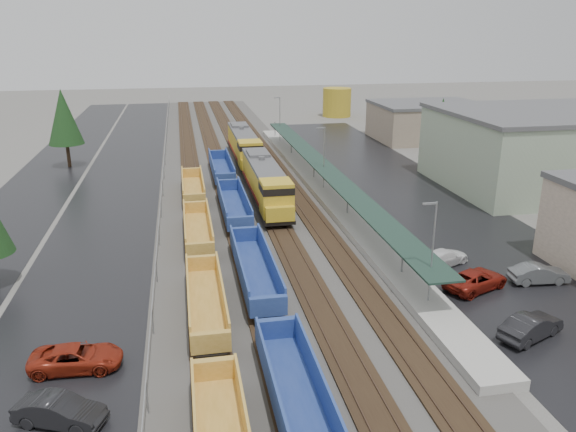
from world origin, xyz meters
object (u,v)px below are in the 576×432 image
(well_string_yellow, at_px, (206,302))
(locomotive_lead, at_px, (265,182))
(storage_tank, at_px, (337,102))
(parked_car_west_c, at_px, (76,358))
(parked_car_east_a, at_px, (531,327))
(parked_car_east_c, at_px, (444,257))
(parked_car_east_e, at_px, (539,274))
(parked_car_east_b, at_px, (476,280))
(well_string_blue, at_px, (255,269))
(parked_car_west_b, at_px, (60,411))
(locomotive_trail, at_px, (244,146))

(well_string_yellow, bearing_deg, locomotive_lead, 72.36)
(storage_tank, relative_size, parked_car_west_c, 1.19)
(parked_car_east_a, relative_size, parked_car_east_c, 1.03)
(parked_car_west_c, xyz_separation_m, parked_car_east_c, (27.90, 10.08, -0.04))
(locomotive_lead, bearing_deg, parked_car_east_e, -54.16)
(well_string_yellow, xyz_separation_m, parked_car_east_b, (20.43, 0.44, -0.34))
(well_string_yellow, xyz_separation_m, storage_tank, (33.58, 87.18, 2.03))
(well_string_blue, height_order, parked_car_east_c, well_string_blue)
(well_string_blue, relative_size, parked_car_east_e, 17.88)
(parked_car_east_a, xyz_separation_m, parked_car_east_c, (-0.21, 11.95, -0.12))
(well_string_blue, bearing_deg, parked_car_west_c, -140.81)
(parked_car_west_c, bearing_deg, parked_car_west_b, -177.37)
(parked_car_east_b, distance_m, parked_car_east_e, 5.38)
(well_string_yellow, distance_m, parked_car_west_b, 12.60)
(storage_tank, distance_m, parked_car_east_c, 83.18)
(storage_tank, distance_m, parked_car_east_e, 87.06)
(locomotive_trail, distance_m, parked_car_east_c, 42.82)
(parked_car_west_c, bearing_deg, well_string_blue, -47.79)
(locomotive_lead, height_order, well_string_blue, locomotive_lead)
(well_string_yellow, relative_size, parked_car_west_b, 15.53)
(parked_car_west_c, bearing_deg, locomotive_lead, -24.63)
(parked_car_east_b, relative_size, parked_car_east_c, 1.15)
(well_string_yellow, height_order, storage_tank, storage_tank)
(locomotive_lead, distance_m, locomotive_trail, 21.00)
(locomotive_lead, height_order, parked_car_west_c, locomotive_lead)
(parked_car_east_c, bearing_deg, parked_car_east_e, -153.39)
(locomotive_lead, xyz_separation_m, parked_car_west_c, (-15.77, -30.11, -1.75))
(locomotive_lead, xyz_separation_m, parked_car_east_c, (12.13, -20.03, -1.80))
(well_string_yellow, xyz_separation_m, well_string_blue, (4.00, 4.65, 0.05))
(locomotive_trail, distance_m, parked_car_east_a, 54.42)
(storage_tank, height_order, parked_car_west_b, storage_tank)
(locomotive_trail, relative_size, parked_car_west_b, 4.51)
(parked_car_east_a, distance_m, parked_car_east_e, 9.13)
(locomotive_lead, distance_m, well_string_yellow, 26.44)
(locomotive_lead, distance_m, well_string_blue, 20.94)
(locomotive_trail, bearing_deg, parked_car_west_c, -107.15)
(locomotive_lead, xyz_separation_m, parked_car_east_a, (12.34, -31.98, -1.68))
(locomotive_trail, distance_m, parked_car_east_e, 49.05)
(locomotive_lead, bearing_deg, parked_car_west_c, -117.65)
(locomotive_lead, distance_m, parked_car_east_c, 23.48)
(locomotive_trail, relative_size, well_string_yellow, 0.29)
(storage_tank, distance_m, parked_car_west_c, 101.01)
(parked_car_east_c, distance_m, parked_car_east_e, 7.34)
(parked_car_east_a, relative_size, parked_car_east_e, 1.07)
(parked_car_west_c, height_order, parked_car_east_b, parked_car_east_b)
(well_string_blue, xyz_separation_m, parked_car_east_a, (16.34, -11.46, -0.35))
(locomotive_lead, height_order, locomotive_trail, same)
(parked_car_west_c, relative_size, parked_car_east_b, 0.97)
(parked_car_west_c, height_order, parked_car_east_a, parked_car_east_a)
(well_string_blue, xyz_separation_m, parked_car_east_c, (16.13, 0.48, -0.47))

